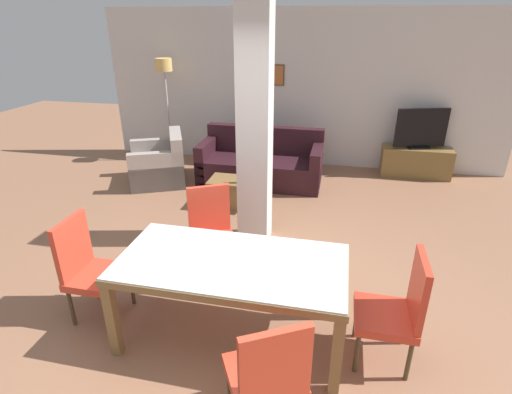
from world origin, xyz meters
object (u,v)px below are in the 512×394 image
dining_chair_head_right (398,308)px  floor_lamp (165,76)px  dining_chair_head_left (89,266)px  coffee_table (237,192)px  bottle (244,175)px  dining_table (232,275)px  dining_chair_near_right (268,374)px  armchair (160,165)px  dining_chair_far_left (212,230)px  tv_stand (416,162)px  tv_screen (421,129)px  sofa (261,164)px

dining_chair_head_right → floor_lamp: bearing=40.9°
dining_chair_head_left → floor_lamp: size_ratio=0.51×
coffee_table → bottle: bottle is taller
dining_table → dining_chair_head_right: bearing=0.0°
dining_chair_near_right → coffee_table: dining_chair_near_right is taller
armchair → floor_lamp: floor_lamp is taller
dining_chair_head_right → dining_chair_far_left: 1.95m
coffee_table → floor_lamp: floor_lamp is taller
dining_chair_far_left → dining_chair_near_right: bearing=90.5°
coffee_table → floor_lamp: (-1.76, 1.74, 1.36)m
tv_stand → tv_screen: 0.58m
dining_table → coffee_table: bearing=104.1°
dining_chair_head_left → armchair: bearing=-165.9°
dining_chair_head_left → tv_screen: 5.54m
sofa → bottle: sofa is taller
dining_table → bottle: (-0.50, 2.44, -0.09)m
dining_chair_far_left → sofa: 2.73m
bottle → dining_chair_near_right: bearing=-73.6°
dining_chair_far_left → bottle: (-0.05, 1.59, 0.00)m
bottle → dining_chair_head_left: bearing=-108.6°
tv_stand → floor_lamp: bearing=-178.7°
dining_chair_head_right → armchair: (-3.42, 3.17, -0.22)m
sofa → tv_screen: bearing=-162.7°
floor_lamp → dining_chair_far_left: bearing=-60.4°
sofa → coffee_table: size_ratio=2.53×
bottle → armchair: bearing=155.7°
sofa → floor_lamp: bearing=-20.1°
armchair → bottle: size_ratio=4.13×
dining_table → dining_chair_far_left: dining_chair_far_left is taller
dining_chair_far_left → bottle: size_ratio=3.36×
dining_chair_head_right → coffee_table: (-1.94, 2.53, -0.30)m
dining_chair_head_left → dining_chair_head_right: bearing=90.0°
dining_chair_near_right → bottle: size_ratio=3.36×
tv_stand → floor_lamp: size_ratio=0.61×
dining_table → floor_lamp: floor_lamp is taller
coffee_table → floor_lamp: 2.82m
dining_table → dining_chair_head_left: bearing=180.0°
dining_chair_head_right → tv_screen: size_ratio=1.13×
dining_chair_far_left → floor_lamp: floor_lamp is taller
coffee_table → tv_screen: tv_screen is taller
dining_chair_head_left → dining_chair_near_right: bearing=65.2°
dining_table → floor_lamp: bearing=119.3°
tv_screen → dining_chair_near_right: bearing=55.4°
bottle → tv_screen: tv_screen is taller
dining_chair_head_right → floor_lamp: floor_lamp is taller
dining_chair_head_left → floor_lamp: floor_lamp is taller
dining_chair_head_left → dining_chair_near_right: (1.78, -0.82, 0.00)m
dining_chair_head_right → sofa: size_ratio=0.48×
armchair → dining_chair_far_left: bearing=-168.8°
dining_table → dining_chair_far_left: (-0.45, 0.85, -0.10)m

